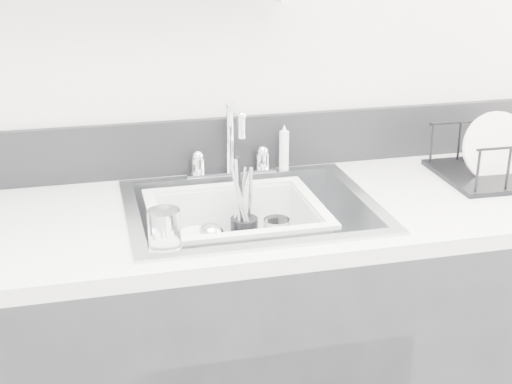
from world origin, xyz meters
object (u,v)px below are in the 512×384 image
object	(u,v)px
counter_run	(252,359)
dish_rack	(511,152)
wash_tub	(236,236)
sink	(251,239)

from	to	relation	value
counter_run	dish_rack	bearing A→B (deg)	4.28
counter_run	dish_rack	size ratio (longest dim) A/B	7.94
wash_tub	dish_rack	bearing A→B (deg)	3.56
sink	dish_rack	world-z (taller)	dish_rack
counter_run	wash_tub	distance (m)	0.38
sink	wash_tub	bearing A→B (deg)	169.83
counter_run	wash_tub	xyz separation A→B (m)	(-0.04, 0.01, 0.38)
counter_run	sink	bearing A→B (deg)	0.00
wash_tub	sink	bearing A→B (deg)	-10.17
counter_run	wash_tub	size ratio (longest dim) A/B	7.17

